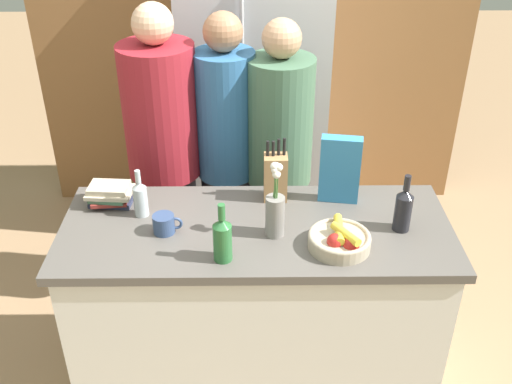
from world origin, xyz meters
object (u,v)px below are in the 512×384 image
object	(u,v)px
flower_vase	(275,210)
bottle_wine	(222,238)
refrigerator	(254,82)
fruit_bowl	(340,240)
knife_block	(276,177)
cereal_box	(340,170)
book_stack	(110,194)
person_in_red_tee	(279,156)
person_at_sink	(164,149)
bottle_oil	(403,209)
coffee_mug	(164,224)
bottle_vinegar	(140,198)
person_in_blue	(226,149)

from	to	relation	value
flower_vase	bottle_wine	xyz separation A→B (m)	(-0.21, -0.16, -0.02)
refrigerator	fruit_bowl	world-z (taller)	refrigerator
knife_block	cereal_box	size ratio (longest dim) A/B	0.95
book_stack	flower_vase	bearing A→B (deg)	-18.61
bottle_wine	person_in_red_tee	distance (m)	0.91
bottle_wine	person_in_red_tee	bearing A→B (deg)	73.53
person_at_sink	person_in_red_tee	size ratio (longest dim) A/B	1.04
cereal_box	bottle_oil	bearing A→B (deg)	-45.02
bottle_wine	bottle_oil	bearing A→B (deg)	14.89
flower_vase	coffee_mug	distance (m)	0.46
bottle_oil	refrigerator	bearing A→B (deg)	112.58
knife_block	flower_vase	size ratio (longest dim) A/B	0.88
refrigerator	bottle_vinegar	world-z (taller)	refrigerator
flower_vase	coffee_mug	bearing A→B (deg)	177.35
fruit_bowl	bottle_vinegar	world-z (taller)	bottle_vinegar
bottle_vinegar	person_in_red_tee	bearing A→B (deg)	41.62
cereal_box	coffee_mug	bearing A→B (deg)	-161.79
cereal_box	person_in_blue	xyz separation A→B (m)	(-0.52, 0.48, -0.15)
knife_block	bottle_wine	xyz separation A→B (m)	(-0.22, -0.45, -0.01)
fruit_bowl	book_stack	xyz separation A→B (m)	(-0.98, 0.34, 0.01)
refrigerator	cereal_box	xyz separation A→B (m)	(0.37, -1.22, 0.06)
knife_block	person_in_red_tee	xyz separation A→B (m)	(0.04, 0.42, -0.12)
person_in_blue	book_stack	bearing A→B (deg)	-159.31
person_at_sink	bottle_vinegar	bearing A→B (deg)	-103.14
person_at_sink	person_in_blue	bearing A→B (deg)	-6.28
knife_block	bottle_oil	bearing A→B (deg)	-25.79
knife_block	person_in_red_tee	bearing A→B (deg)	85.05
refrigerator	person_in_blue	distance (m)	0.76
flower_vase	book_stack	world-z (taller)	flower_vase
knife_block	person_at_sink	xyz separation A→B (m)	(-0.56, 0.44, -0.09)
book_stack	person_in_red_tee	world-z (taller)	person_in_red_tee
refrigerator	knife_block	distance (m)	1.21
refrigerator	bottle_wine	distance (m)	1.65
cereal_box	person_at_sink	xyz separation A→B (m)	(-0.84, 0.46, -0.13)
coffee_mug	bottle_oil	xyz separation A→B (m)	(0.99, 0.01, 0.06)
refrigerator	bottle_vinegar	size ratio (longest dim) A/B	9.27
person_at_sink	cereal_box	bearing A→B (deg)	-39.12
knife_block	flower_vase	distance (m)	0.28
coffee_mug	person_in_blue	xyz separation A→B (m)	(0.23, 0.73, -0.03)
bottle_wine	person_in_blue	bearing A→B (deg)	91.07
fruit_bowl	person_in_blue	distance (m)	0.97
refrigerator	bottle_wine	world-z (taller)	refrigerator
cereal_box	person_in_blue	size ratio (longest dim) A/B	0.19
person_in_blue	bottle_wine	bearing A→B (deg)	-113.61
bottle_vinegar	person_in_blue	distance (m)	0.69
bottle_oil	person_at_sink	xyz separation A→B (m)	(-1.07, 0.69, -0.08)
bottle_wine	person_in_blue	world-z (taller)	person_in_blue
bottle_wine	fruit_bowl	bearing A→B (deg)	8.06
cereal_box	person_in_blue	distance (m)	0.72
bottle_wine	person_in_blue	xyz separation A→B (m)	(-0.02, 0.91, -0.09)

